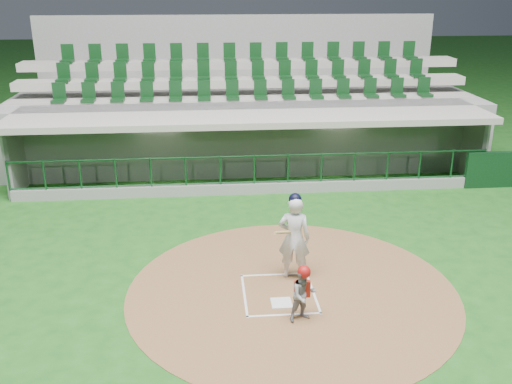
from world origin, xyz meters
TOP-DOWN VIEW (x-y plane):
  - ground at (0.00, 0.00)m, footprint 120.00×120.00m
  - dirt_circle at (0.30, -0.20)m, footprint 7.20×7.20m
  - home_plate at (0.00, -0.70)m, footprint 0.43×0.43m
  - batter_box_chalk at (0.00, -0.30)m, footprint 1.55×1.80m
  - dugout_structure at (0.16, 7.83)m, footprint 16.40×3.70m
  - seating_deck at (0.00, 10.91)m, footprint 17.00×6.72m
  - batter at (0.42, 0.41)m, footprint 0.94×0.96m
  - catcher at (0.34, -1.33)m, footprint 0.65×0.58m

SIDE VIEW (x-z plane):
  - ground at x=0.00m, z-range 0.00..0.00m
  - dirt_circle at x=0.30m, z-range 0.00..0.01m
  - batter_box_chalk at x=0.00m, z-range 0.01..0.02m
  - home_plate at x=0.00m, z-range 0.01..0.03m
  - catcher at x=0.34m, z-range 0.01..1.20m
  - dugout_structure at x=0.16m, z-range -0.54..2.46m
  - batter at x=0.42m, z-range 0.00..2.04m
  - seating_deck at x=0.00m, z-range -1.15..4.00m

